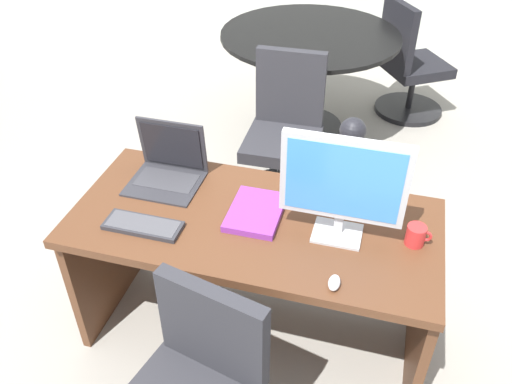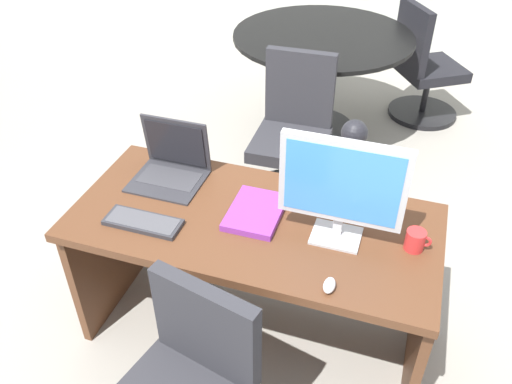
% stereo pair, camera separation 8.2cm
% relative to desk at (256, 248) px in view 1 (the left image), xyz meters
% --- Properties ---
extents(ground, '(12.00, 12.00, 0.00)m').
position_rel_desk_xyz_m(ground, '(0.00, 1.46, -0.53)').
color(ground, gray).
extents(desk, '(1.58, 0.73, 0.74)m').
position_rel_desk_xyz_m(desk, '(0.00, 0.00, 0.00)').
color(desk, '#56331E').
rests_on(desk, ground).
extents(monitor, '(0.49, 0.16, 0.46)m').
position_rel_desk_xyz_m(monitor, '(0.36, -0.04, 0.47)').
color(monitor, '#B7BABF').
rests_on(monitor, desk).
extents(laptop, '(0.33, 0.29, 0.27)m').
position_rel_desk_xyz_m(laptop, '(-0.47, 0.16, 0.29)').
color(laptop, '#2D2D33').
rests_on(laptop, desk).
extents(keyboard, '(0.33, 0.12, 0.02)m').
position_rel_desk_xyz_m(keyboard, '(-0.43, -0.22, 0.22)').
color(keyboard, '#2D2D33').
rests_on(keyboard, desk).
extents(mouse, '(0.04, 0.08, 0.03)m').
position_rel_desk_xyz_m(mouse, '(0.39, -0.33, 0.23)').
color(mouse, silver).
rests_on(mouse, desk).
extents(desk_lamp, '(0.12, 0.14, 0.42)m').
position_rel_desk_xyz_m(desk_lamp, '(0.35, 0.19, 0.51)').
color(desk_lamp, black).
rests_on(desk_lamp, desk).
extents(book, '(0.22, 0.30, 0.03)m').
position_rel_desk_xyz_m(book, '(0.00, -0.01, 0.22)').
color(book, purple).
rests_on(book, desk).
extents(coffee_mug, '(0.10, 0.08, 0.09)m').
position_rel_desk_xyz_m(coffee_mug, '(0.67, -0.01, 0.25)').
color(coffee_mug, red).
rests_on(coffee_mug, desk).
extents(meeting_table, '(1.31, 1.31, 0.79)m').
position_rel_desk_xyz_m(meeting_table, '(-0.16, 2.03, 0.07)').
color(meeting_table, black).
rests_on(meeting_table, ground).
extents(meeting_chair_near, '(0.56, 0.56, 0.95)m').
position_rel_desk_xyz_m(meeting_chair_near, '(-0.14, 1.14, -0.14)').
color(meeting_chair_near, black).
rests_on(meeting_chair_near, ground).
extents(meeting_chair_far, '(0.65, 0.64, 0.94)m').
position_rel_desk_xyz_m(meeting_chair_far, '(0.58, 2.51, -0.15)').
color(meeting_chair_far, black).
rests_on(meeting_chair_far, ground).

